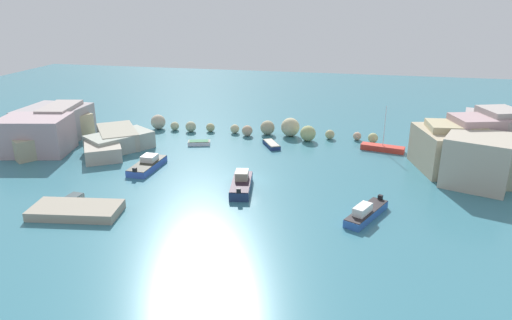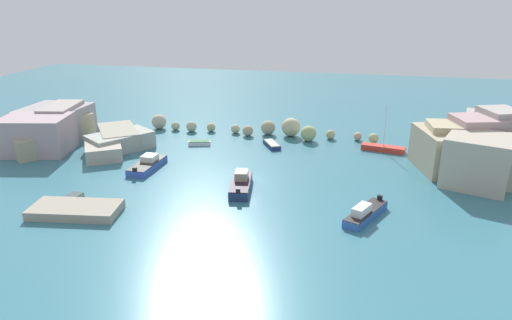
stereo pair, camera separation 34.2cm
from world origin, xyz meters
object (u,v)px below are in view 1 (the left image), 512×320
stone_dock (76,210)px  moored_boat_5 (241,184)px  moored_boat_0 (199,143)px  moored_boat_4 (71,199)px  moored_boat_6 (383,148)px  moored_boat_2 (148,165)px  moored_boat_1 (366,213)px  moored_boat_3 (271,144)px

stone_dock → moored_boat_5: 17.14m
moored_boat_0 → moored_boat_4: 22.27m
moored_boat_0 → moored_boat_6: size_ratio=0.54×
moored_boat_0 → moored_boat_4: size_ratio=1.22×
moored_boat_4 → moored_boat_6: bearing=131.6°
moored_boat_2 → moored_boat_4: size_ratio=2.35×
moored_boat_4 → moored_boat_2: bearing=165.7°
moored_boat_1 → moored_boat_3: bearing=-121.6°
moored_boat_1 → moored_boat_4: 30.09m
moored_boat_3 → moored_boat_0: bearing=68.9°
moored_boat_0 → moored_boat_3: size_ratio=0.81×
stone_dock → moored_boat_4: stone_dock is taller
moored_boat_2 → moored_boat_6: bearing=-62.8°
stone_dock → moored_boat_0: stone_dock is taller
moored_boat_3 → moored_boat_6: moored_boat_6 is taller
moored_boat_1 → moored_boat_4: (-29.97, -2.58, -0.32)m
moored_boat_0 → moored_boat_4: (-6.77, -21.22, -0.07)m
moored_boat_5 → stone_dock: bearing=114.4°
moored_boat_2 → moored_boat_1: bearing=-104.9°
stone_dock → moored_boat_5: (14.34, 9.38, 0.22)m
moored_boat_5 → moored_boat_1: bearing=-116.2°
moored_boat_3 → moored_boat_5: 15.86m
moored_boat_0 → moored_boat_2: (-3.04, -10.60, 0.23)m
stone_dock → moored_boat_2: size_ratio=1.31×
moored_boat_0 → moored_boat_3: moored_boat_3 is taller
stone_dock → moored_boat_6: bearing=41.5°
stone_dock → moored_boat_2: moored_boat_2 is taller
stone_dock → moored_boat_5: size_ratio=1.30×
moored_boat_0 → moored_boat_4: bearing=56.7°
moored_boat_6 → moored_boat_4: bearing=-131.1°
moored_boat_2 → moored_boat_3: moored_boat_2 is taller
moored_boat_4 → moored_boat_6: size_ratio=0.45×
moored_boat_1 → moored_boat_2: moored_boat_1 is taller
moored_boat_1 → moored_boat_3: 23.83m
moored_boat_4 → moored_boat_5: size_ratio=0.42×
moored_boat_3 → moored_boat_6: size_ratio=0.67×
stone_dock → moored_boat_4: (-2.27, 2.62, -0.20)m
moored_boat_1 → moored_boat_2: 27.45m
moored_boat_4 → moored_boat_5: (16.61, 6.76, 0.43)m
moored_boat_1 → moored_boat_2: size_ratio=1.01×
moored_boat_0 → moored_boat_5: moored_boat_5 is taller
moored_boat_2 → moored_boat_5: moored_boat_5 is taller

